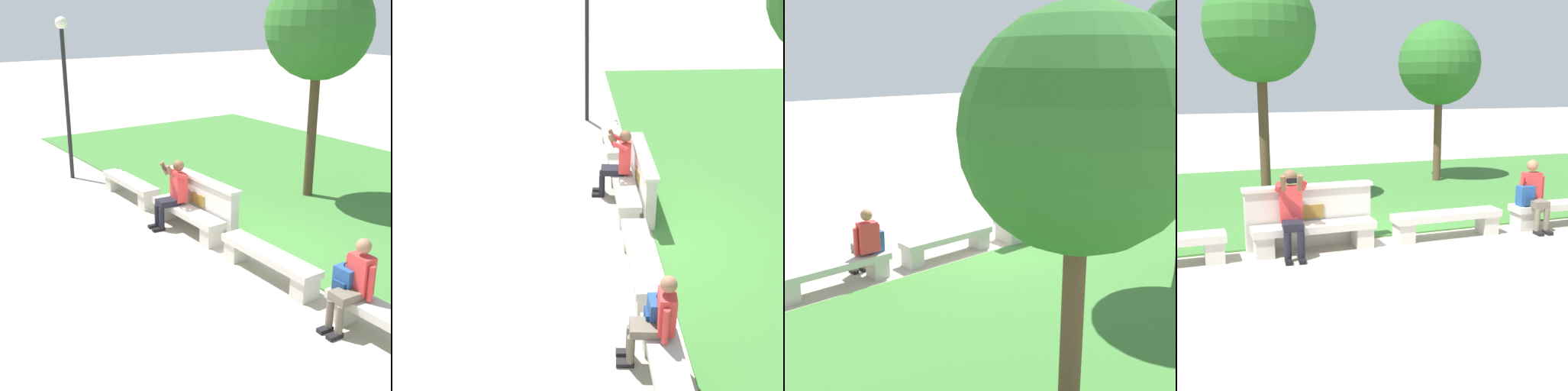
% 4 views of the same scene
% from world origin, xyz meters
% --- Properties ---
extents(ground_plane, '(80.00, 80.00, 0.00)m').
position_xyz_m(ground_plane, '(0.00, 0.00, 0.00)').
color(ground_plane, '#B2A593').
extents(bench_main, '(1.95, 0.40, 0.45)m').
position_xyz_m(bench_main, '(-3.48, 0.00, 0.30)').
color(bench_main, beige).
rests_on(bench_main, ground).
extents(bench_near, '(1.95, 0.40, 0.45)m').
position_xyz_m(bench_near, '(-1.16, 0.00, 0.30)').
color(bench_near, beige).
rests_on(bench_near, ground).
extents(bench_mid, '(1.95, 0.40, 0.45)m').
position_xyz_m(bench_mid, '(1.16, 0.00, 0.30)').
color(bench_mid, beige).
rests_on(bench_mid, ground).
extents(bench_far, '(1.95, 0.40, 0.45)m').
position_xyz_m(bench_far, '(3.48, 0.00, 0.30)').
color(bench_far, beige).
rests_on(bench_far, ground).
extents(backrest_wall_with_plaque, '(2.11, 0.24, 1.01)m').
position_xyz_m(backrest_wall_with_plaque, '(-1.16, 0.34, 0.52)').
color(backrest_wall_with_plaque, beige).
rests_on(backrest_wall_with_plaque, ground).
extents(person_photographer, '(0.50, 0.75, 1.32)m').
position_xyz_m(person_photographer, '(-1.53, -0.08, 0.74)').
color(person_photographer, black).
rests_on(person_photographer, ground).
extents(person_distant, '(0.48, 0.69, 1.26)m').
position_xyz_m(person_distant, '(2.86, -0.07, 0.67)').
color(person_distant, black).
rests_on(person_distant, ground).
extents(backpack, '(0.28, 0.24, 0.43)m').
position_xyz_m(backpack, '(2.70, -0.05, 0.63)').
color(backpack, '#234C8C').
rests_on(backpack, bench_far).
extents(tree_behind_wall, '(2.14, 2.14, 4.17)m').
position_xyz_m(tree_behind_wall, '(3.43, 4.94, 3.08)').
color(tree_behind_wall, brown).
rests_on(tree_behind_wall, ground).
extents(lamp_post, '(0.28, 0.28, 3.88)m').
position_xyz_m(lamp_post, '(-5.74, -0.46, 2.54)').
color(lamp_post, black).
rests_on(lamp_post, ground).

